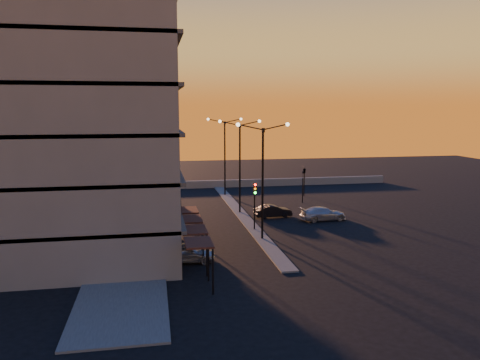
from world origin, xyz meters
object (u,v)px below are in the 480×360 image
(car_hatchback, at_px, (186,252))
(car_sedan, at_px, (273,211))
(streetlamp_mid, at_px, (240,159))
(car_wagon, at_px, (323,214))
(traffic_light_main, at_px, (255,198))

(car_hatchback, height_order, car_sedan, car_hatchback)
(streetlamp_mid, distance_m, car_hatchback, 16.66)
(car_hatchback, height_order, car_wagon, car_hatchback)
(streetlamp_mid, xyz_separation_m, car_wagon, (7.29, -4.49, -4.95))
(streetlamp_mid, height_order, traffic_light_main, streetlamp_mid)
(car_hatchback, bearing_deg, car_wagon, -46.52)
(car_sedan, xyz_separation_m, car_wagon, (4.43, -2.09, 0.04))
(streetlamp_mid, relative_size, car_hatchback, 2.36)
(car_wagon, bearing_deg, car_hatchback, 121.75)
(streetlamp_mid, height_order, car_wagon, streetlamp_mid)
(streetlamp_mid, relative_size, car_wagon, 2.14)
(streetlamp_mid, xyz_separation_m, traffic_light_main, (0.00, -7.13, -2.70))
(car_sedan, bearing_deg, streetlamp_mid, 44.29)
(streetlamp_mid, xyz_separation_m, car_sedan, (2.86, -2.40, -4.98))
(streetlamp_mid, relative_size, car_sedan, 2.57)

